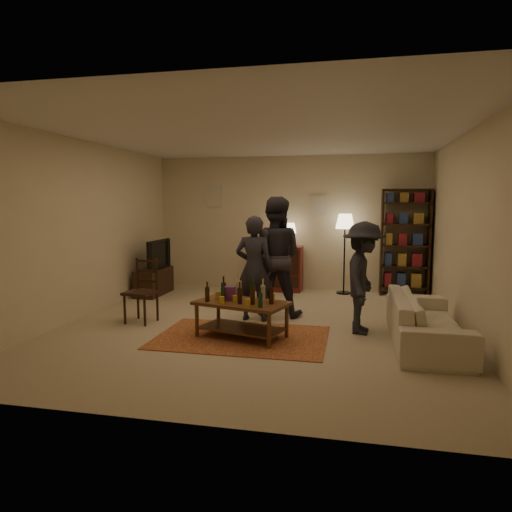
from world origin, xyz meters
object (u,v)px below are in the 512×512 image
(dining_chair, at_px, (143,288))
(bookshelf, at_px, (405,241))
(floor_lamp, at_px, (345,227))
(sofa, at_px, (426,320))
(tv_stand, at_px, (154,275))
(person_left, at_px, (254,268))
(person_right, at_px, (274,257))
(coffee_table, at_px, (242,306))
(person_by_sofa, at_px, (363,278))
(dresser, at_px, (277,267))

(dining_chair, bearing_deg, bookshelf, 43.54)
(floor_lamp, relative_size, sofa, 0.74)
(tv_stand, bearing_deg, person_left, -33.17)
(bookshelf, xyz_separation_m, person_right, (-2.15, -2.13, -0.11))
(tv_stand, distance_m, floor_lamp, 3.78)
(person_left, bearing_deg, dining_chair, 16.83)
(bookshelf, distance_m, person_left, 3.45)
(floor_lamp, bearing_deg, coffee_table, -110.61)
(dining_chair, xyz_separation_m, bookshelf, (3.97, 2.91, 0.53))
(person_right, bearing_deg, tv_stand, -26.21)
(bookshelf, bearing_deg, person_by_sofa, -105.96)
(dresser, height_order, bookshelf, bookshelf)
(person_right, bearing_deg, sofa, 151.38)
(floor_lamp, distance_m, sofa, 3.38)
(floor_lamp, bearing_deg, sofa, -70.60)
(person_right, distance_m, person_by_sofa, 1.52)
(coffee_table, xyz_separation_m, person_by_sofa, (1.54, 0.57, 0.34))
(coffee_table, bearing_deg, person_left, 92.06)
(sofa, bearing_deg, bookshelf, -0.82)
(bookshelf, relative_size, person_right, 1.09)
(tv_stand, distance_m, sofa, 5.14)
(dining_chair, distance_m, person_by_sofa, 3.17)
(coffee_table, bearing_deg, floor_lamp, 69.39)
(floor_lamp, height_order, sofa, floor_lamp)
(coffee_table, xyz_separation_m, sofa, (2.31, 0.23, -0.11))
(floor_lamp, bearing_deg, dining_chair, -135.78)
(dresser, bearing_deg, person_by_sofa, -59.59)
(coffee_table, relative_size, bookshelf, 0.65)
(floor_lamp, relative_size, person_left, 0.99)
(dresser, bearing_deg, dining_chair, -118.40)
(tv_stand, bearing_deg, coffee_table, -46.05)
(coffee_table, xyz_separation_m, dining_chair, (-1.62, 0.50, 0.08))
(dresser, relative_size, sofa, 0.65)
(bookshelf, height_order, sofa, bookshelf)
(floor_lamp, distance_m, person_by_sofa, 2.78)
(tv_stand, relative_size, floor_lamp, 0.68)
(bookshelf, relative_size, sofa, 0.97)
(dining_chair, relative_size, bookshelf, 0.48)
(dresser, relative_size, person_by_sofa, 0.90)
(tv_stand, bearing_deg, person_right, -24.24)
(tv_stand, xyz_separation_m, person_by_sofa, (3.88, -1.86, 0.37))
(bookshelf, height_order, floor_lamp, bookshelf)
(person_left, xyz_separation_m, person_right, (0.24, 0.36, 0.14))
(tv_stand, xyz_separation_m, person_right, (2.54, -1.15, 0.54))
(dining_chair, bearing_deg, coffee_table, -9.75)
(coffee_table, relative_size, sofa, 0.62)
(floor_lamp, bearing_deg, person_left, -118.22)
(dining_chair, distance_m, bookshelf, 4.95)
(coffee_table, relative_size, dining_chair, 1.36)
(floor_lamp, relative_size, person_by_sofa, 1.03)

